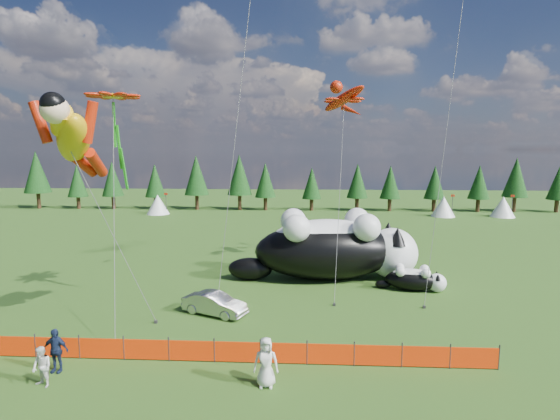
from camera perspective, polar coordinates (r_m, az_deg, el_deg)
name	(u,v)px	position (r m, az deg, el deg)	size (l,w,h in m)	color
ground	(247,334)	(22.76, -4.39, -15.82)	(160.00, 160.00, 0.00)	#0C3209
safety_fence	(237,352)	(19.85, -5.60, -17.95)	(22.06, 0.06, 1.10)	#262626
tree_line	(285,184)	(65.91, 0.71, 3.41)	(90.00, 4.00, 8.00)	black
festival_tents	(363,206)	(61.68, 10.76, 0.54)	(50.00, 3.20, 2.80)	white
cat_large	(335,247)	(31.27, 7.15, -4.77)	(13.54, 5.76, 4.89)	black
cat_small	(415,279)	(30.15, 17.18, -8.58)	(4.49, 2.15, 1.63)	black
car	(215,304)	(25.16, -8.54, -12.01)	(1.29, 3.71, 1.22)	#A7A7AC
spectator_b	(42,367)	(20.15, -28.68, -17.56)	(0.78, 0.46, 1.61)	silver
spectator_c	(56,350)	(21.06, -27.27, -15.97)	(1.09, 0.56, 1.86)	#16213E
spectator_e	(266,362)	(17.88, -1.85, -19.25)	(0.97, 0.63, 1.98)	silver
superhero_kite	(73,139)	(22.84, -25.37, 8.37)	(6.22, 6.37, 12.08)	#D7A00B
gecko_kite	(344,99)	(32.88, 8.32, 14.17)	(5.91, 10.92, 14.89)	#B51E09
flower_kite	(113,99)	(25.85, -20.97, 13.36)	(4.06, 7.74, 13.29)	#B51E09
diamond_kite_a	(250,4)	(26.51, -3.96, 25.31)	(2.28, 3.06, 18.66)	blue
diamond_kite_b	(463,2)	(33.32, 22.78, 23.78)	(3.82, 6.36, 20.72)	#0C9998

